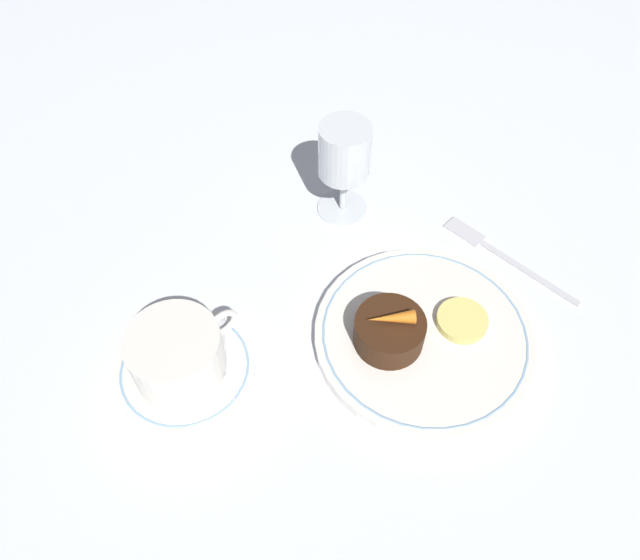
{
  "coord_description": "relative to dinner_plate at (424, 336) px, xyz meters",
  "views": [
    {
      "loc": [
        -0.33,
        -0.25,
        0.59
      ],
      "look_at": [
        -0.07,
        0.07,
        0.04
      ],
      "focal_mm": 35.0,
      "sensor_mm": 36.0,
      "label": 1
    }
  ],
  "objects": [
    {
      "name": "dinner_plate",
      "position": [
        0.0,
        0.0,
        0.0
      ],
      "size": [
        0.24,
        0.24,
        0.01
      ],
      "color": "white",
      "rests_on": "ground_plane"
    },
    {
      "name": "wine_glass",
      "position": [
        0.06,
        0.21,
        0.08
      ],
      "size": [
        0.06,
        0.06,
        0.13
      ],
      "color": "silver",
      "rests_on": "ground_plane"
    },
    {
      "name": "fork",
      "position": [
        0.16,
        0.03,
        -0.01
      ],
      "size": [
        0.04,
        0.19,
        0.01
      ],
      "color": "silver",
      "rests_on": "ground_plane"
    },
    {
      "name": "spoon",
      "position": [
        -0.18,
        0.12,
        0.0
      ],
      "size": [
        0.05,
        0.1,
        0.0
      ],
      "color": "silver",
      "rests_on": "saucer"
    },
    {
      "name": "coffee_cup",
      "position": [
        -0.23,
        0.13,
        0.03
      ],
      "size": [
        0.12,
        0.1,
        0.06
      ],
      "color": "white",
      "rests_on": "saucer"
    },
    {
      "name": "dessert_cake",
      "position": [
        -0.04,
        0.02,
        0.02
      ],
      "size": [
        0.08,
        0.08,
        0.04
      ],
      "color": "#381E0F",
      "rests_on": "dinner_plate"
    },
    {
      "name": "carrot_garnish",
      "position": [
        -0.04,
        0.02,
        0.05
      ],
      "size": [
        0.05,
        0.04,
        0.02
      ],
      "color": "orange",
      "rests_on": "dessert_cake"
    },
    {
      "name": "pineapple_slice",
      "position": [
        0.04,
        -0.02,
        0.01
      ],
      "size": [
        0.06,
        0.06,
        0.01
      ],
      "color": "#EFE075",
      "rests_on": "dinner_plate"
    },
    {
      "name": "saucer",
      "position": [
        -0.22,
        0.13,
        -0.0
      ],
      "size": [
        0.15,
        0.15,
        0.01
      ],
      "color": "white",
      "rests_on": "ground_plane"
    },
    {
      "name": "ground_plane",
      "position": [
        0.02,
        0.04,
        -0.01
      ],
      "size": [
        3.0,
        3.0,
        0.0
      ],
      "primitive_type": "plane",
      "color": "white"
    }
  ]
}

